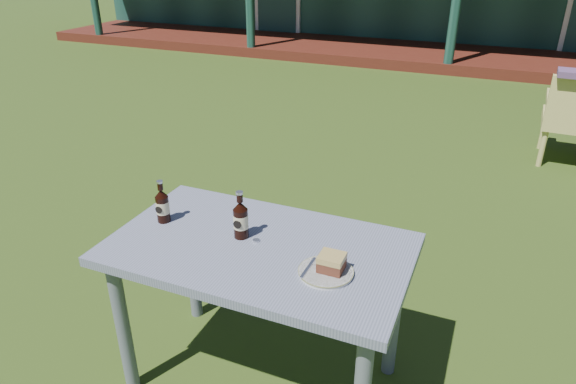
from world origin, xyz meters
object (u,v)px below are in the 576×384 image
at_px(cola_bottle_far, 162,205).
at_px(plate, 326,272).
at_px(cafe_table, 259,266).
at_px(cake_slice, 332,262).
at_px(cola_bottle_near, 241,219).

bearing_deg(cola_bottle_far, plate, -7.18).
distance_m(cafe_table, plate, 0.34).
bearing_deg(cake_slice, plate, -138.21).
height_order(plate, cola_bottle_near, cola_bottle_near).
xyz_separation_m(cafe_table, cake_slice, (0.33, -0.07, 0.15)).
relative_size(plate, cake_slice, 2.22).
height_order(cafe_table, cake_slice, cake_slice).
height_order(cake_slice, cola_bottle_far, cola_bottle_far).
distance_m(cafe_table, cola_bottle_far, 0.50).
distance_m(cola_bottle_near, cola_bottle_far, 0.37).
bearing_deg(cake_slice, cafe_table, 168.50).
distance_m(plate, cola_bottle_far, 0.78).
xyz_separation_m(cake_slice, cola_bottle_far, (-0.79, 0.08, 0.03)).
height_order(cafe_table, cola_bottle_far, cola_bottle_far).
xyz_separation_m(plate, cola_bottle_near, (-0.40, 0.11, 0.07)).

